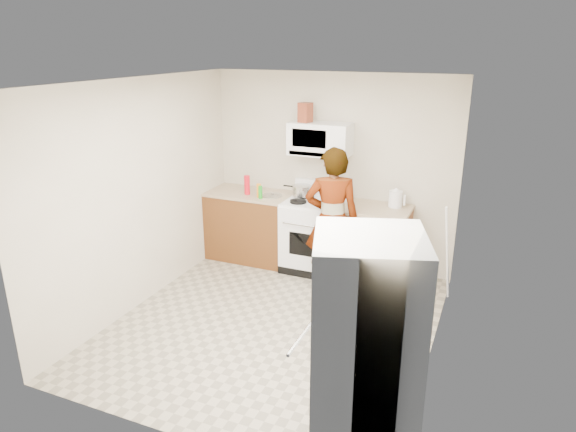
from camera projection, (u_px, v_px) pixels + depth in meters
The scene contains 20 objects.
floor at pixel (275, 323), 5.46m from camera, with size 3.60×3.60×0.00m, color gray.
back_wall at pixel (332, 172), 6.62m from camera, with size 3.20×0.02×2.50m, color beige.
right_wall at pixel (440, 234), 4.47m from camera, with size 0.02×3.60×2.50m, color beige.
cabinet_left at pixel (251, 227), 7.00m from camera, with size 1.12×0.62×0.90m, color brown.
counter_left at pixel (250, 194), 6.85m from camera, with size 1.14×0.64×0.04m, color tan.
cabinet_right at pixel (374, 245), 6.37m from camera, with size 0.80×0.62×0.90m, color brown.
counter_right at pixel (376, 209), 6.21m from camera, with size 0.82×0.64×0.04m, color tan.
gas_range at pixel (315, 234), 6.63m from camera, with size 0.76×0.65×1.13m.
microwave at pixel (320, 139), 6.36m from camera, with size 0.76×0.38×0.40m, color white.
person at pixel (332, 220), 5.98m from camera, with size 0.63×0.42×1.74m, color tan.
fridge at pixel (364, 354), 3.45m from camera, with size 0.70×0.70×1.70m, color silver.
kettle at pixel (396, 199), 6.22m from camera, with size 0.16×0.16×0.20m, color white.
jug at pixel (305, 112), 6.28m from camera, with size 0.14×0.14×0.24m, color maroon.
saucepan at pixel (302, 191), 6.62m from camera, with size 0.23×0.23×0.13m, color silver.
tray at pixel (330, 203), 6.34m from camera, with size 0.25×0.16×0.05m, color white.
bottle_spray at pixel (247, 185), 6.72m from camera, with size 0.07×0.07×0.25m, color red.
bottle_hot_sauce at pixel (259, 191), 6.60m from camera, with size 0.06×0.06×0.18m, color orange.
bottle_green_cap at pixel (260, 192), 6.55m from camera, with size 0.05×0.05×0.17m, color #1A941C.
pot_lid at pixel (272, 196), 6.68m from camera, with size 0.26×0.26×0.01m, color silver.
broom at pixel (447, 254), 5.75m from camera, with size 0.03×0.03×1.17m, color white.
Camera 1 is at (1.99, -4.37, 2.84)m, focal length 32.00 mm.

